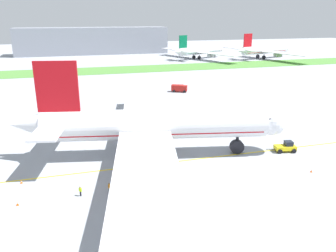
{
  "coord_description": "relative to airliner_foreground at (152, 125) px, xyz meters",
  "views": [
    {
      "loc": [
        -12.4,
        -55.47,
        25.3
      ],
      "look_at": [
        5.88,
        7.65,
        3.92
      ],
      "focal_mm": 36.17,
      "sensor_mm": 36.0,
      "label": 1
    }
  ],
  "objects": [
    {
      "name": "traffic_cone_near_nose",
      "position": [
        24.26,
        -14.5,
        -5.85
      ],
      "size": [
        0.36,
        0.36,
        0.58
      ],
      "color": "#F2590C",
      "rests_on": "ground"
    },
    {
      "name": "ground_crew_wingwalker_port",
      "position": [
        -9.63,
        -12.01,
        -5.13
      ],
      "size": [
        0.35,
        0.56,
        1.65
      ],
      "color": "black",
      "rests_on": "ground"
    },
    {
      "name": "pushback_tug",
      "position": [
        25.51,
        -5.25,
        -5.16
      ],
      "size": [
        5.89,
        2.96,
        2.14
      ],
      "color": "yellow",
      "rests_on": "ground"
    },
    {
      "name": "traffic_cone_starboard_wing",
      "position": [
        -22.73,
        -5.08,
        -5.85
      ],
      "size": [
        0.36,
        0.36,
        0.58
      ],
      "color": "#F2590C",
      "rests_on": "ground"
    },
    {
      "name": "grass_median_strip",
      "position": [
        -1.36,
        109.87,
        -6.08
      ],
      "size": [
        320.0,
        24.0,
        0.1
      ],
      "primitive_type": "cube",
      "color": "#4C8438",
      "rests_on": "ground"
    },
    {
      "name": "ground_plane",
      "position": [
        -1.36,
        -2.5,
        -6.13
      ],
      "size": [
        600.0,
        600.0,
        0.0
      ],
      "primitive_type": "plane",
      "color": "#9399A0",
      "rests_on": "ground"
    },
    {
      "name": "parked_airliner_far_outer",
      "position": [
        103.12,
        131.34,
        -0.87
      ],
      "size": [
        42.81,
        68.06,
        15.49
      ],
      "color": "white",
      "rests_on": "ground"
    },
    {
      "name": "airliner_foreground",
      "position": [
        0.0,
        0.0,
        0.0
      ],
      "size": [
        50.3,
        79.6,
        18.06
      ],
      "color": "white",
      "rests_on": "ground"
    },
    {
      "name": "service_truck_fuel_bowser",
      "position": [
        22.43,
        52.73,
        -4.72
      ],
      "size": [
        5.84,
        4.39,
        2.49
      ],
      "color": "#B21E19",
      "rests_on": "ground"
    },
    {
      "name": "ground_crew_marshaller_front",
      "position": [
        -13.83,
        -11.83,
        -5.18
      ],
      "size": [
        0.44,
        0.46,
        1.56
      ],
      "color": "black",
      "rests_on": "ground"
    },
    {
      "name": "apron_taxi_line",
      "position": [
        -1.36,
        -3.92,
        -6.13
      ],
      "size": [
        280.0,
        0.36,
        0.01
      ],
      "primitive_type": "cube",
      "color": "yellow",
      "rests_on": "ground"
    },
    {
      "name": "parked_airliner_far_right",
      "position": [
        63.74,
        140.68,
        -1.15
      ],
      "size": [
        38.67,
        61.73,
        14.69
      ],
      "color": "white",
      "rests_on": "ground"
    },
    {
      "name": "terminal_building",
      "position": [
        3.47,
        189.38,
        2.87
      ],
      "size": [
        102.47,
        20.0,
        18.0
      ],
      "primitive_type": "cube",
      "color": "gray",
      "rests_on": "ground"
    },
    {
      "name": "traffic_cone_port_wing",
      "position": [
        -22.47,
        -12.03,
        -5.85
      ],
      "size": [
        0.36,
        0.36,
        0.58
      ],
      "color": "#F2590C",
      "rests_on": "ground"
    }
  ]
}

